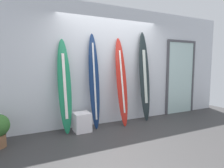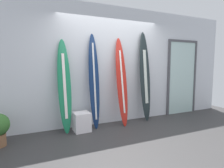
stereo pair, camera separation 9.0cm
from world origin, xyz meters
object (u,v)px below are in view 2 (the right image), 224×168
at_px(surfboard_navy, 94,81).
at_px(surfboard_crimson, 122,82).
at_px(surfboard_charcoal, 145,77).
at_px(surfboard_emerald, 64,87).
at_px(glass_door, 182,76).
at_px(display_block_left, 82,122).

xyz_separation_m(surfboard_navy, surfboard_crimson, (0.66, -0.06, -0.04)).
bearing_deg(surfboard_charcoal, surfboard_emerald, -179.49).
distance_m(surfboard_emerald, glass_door, 3.40).
bearing_deg(glass_door, surfboard_emerald, -176.91).
xyz_separation_m(surfboard_navy, display_block_left, (-0.32, -0.12, -0.85)).
distance_m(surfboard_crimson, surfboard_charcoal, 0.70).
height_order(surfboard_crimson, surfboard_charcoal, surfboard_charcoal).
bearing_deg(surfboard_charcoal, display_block_left, -175.80).
height_order(surfboard_emerald, surfboard_charcoal, surfboard_charcoal).
xyz_separation_m(surfboard_navy, surfboard_charcoal, (1.35, 0.01, 0.05)).
bearing_deg(surfboard_charcoal, glass_door, 6.78).
relative_size(surfboard_crimson, display_block_left, 5.12).
height_order(surfboard_charcoal, glass_door, surfboard_charcoal).
xyz_separation_m(surfboard_crimson, surfboard_charcoal, (0.69, 0.06, 0.09)).
bearing_deg(surfboard_charcoal, surfboard_crimson, -174.64).
height_order(surfboard_navy, glass_door, glass_door).
xyz_separation_m(surfboard_emerald, display_block_left, (0.32, -0.11, -0.76)).
distance_m(surfboard_emerald, display_block_left, 0.83).
xyz_separation_m(surfboard_emerald, surfboard_crimson, (1.31, -0.05, 0.05)).
relative_size(display_block_left, glass_door, 0.19).
bearing_deg(display_block_left, surfboard_emerald, 162.07).
bearing_deg(surfboard_navy, surfboard_emerald, -179.11).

